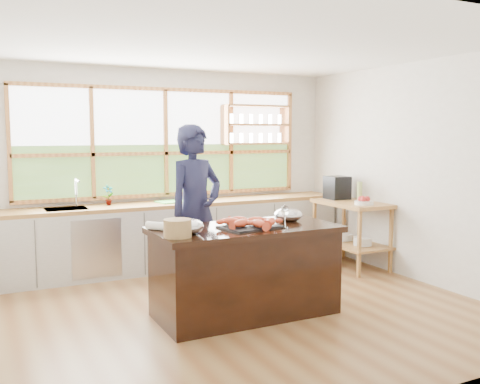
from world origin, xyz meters
TOP-DOWN VIEW (x-y plane):
  - ground_plane at (0.00, 0.00)m, footprint 5.00×5.00m
  - room_shell at (0.02, 0.51)m, footprint 5.02×4.52m
  - back_counter at (-0.02, 1.94)m, footprint 4.90×0.63m
  - right_shelf_unit at (2.19, 0.89)m, footprint 0.62×1.10m
  - island at (0.00, -0.20)m, footprint 1.85×0.90m
  - cook at (-0.21, 0.61)m, footprint 0.81×0.65m
  - potted_plant at (-0.86, 2.00)m, footprint 0.16×0.13m
  - cutting_board at (-0.01, 1.94)m, footprint 0.44×0.36m
  - espresso_machine at (2.19, 1.23)m, footprint 0.29×0.31m
  - wine_bottle at (2.24, 0.80)m, footprint 0.08×0.08m
  - fruit_bowl at (2.14, 0.58)m, footprint 0.25×0.25m
  - slate_board at (0.01, -0.27)m, footprint 0.61×0.49m
  - lobster_pile at (0.00, -0.29)m, footprint 0.55×0.48m
  - mixing_bowl_left at (-0.66, -0.29)m, footprint 0.33×0.33m
  - mixing_bowl_right at (0.57, -0.09)m, footprint 0.31×0.31m
  - wine_glass at (0.32, -0.43)m, footprint 0.08×0.08m
  - wicker_basket at (-0.79, -0.41)m, footprint 0.25×0.25m
  - parchment_roll at (-0.83, -0.02)m, footprint 0.25×0.29m

SIDE VIEW (x-z plane):
  - ground_plane at x=0.00m, z-range 0.00..0.00m
  - island at x=0.00m, z-range 0.00..0.90m
  - back_counter at x=-0.02m, z-range 0.00..0.90m
  - right_shelf_unit at x=2.19m, z-range 0.15..1.05m
  - cutting_board at x=-0.01m, z-range 0.90..0.91m
  - slate_board at x=0.01m, z-range 0.90..0.92m
  - parchment_roll at x=-0.83m, z-range 0.90..0.98m
  - fruit_bowl at x=2.14m, z-range 0.89..1.00m
  - lobster_pile at x=0.00m, z-range 0.92..1.00m
  - cook at x=-0.21m, z-range 0.00..1.92m
  - mixing_bowl_right at x=0.57m, z-range 0.89..1.04m
  - mixing_bowl_left at x=-0.66m, z-range 0.89..1.05m
  - wicker_basket at x=-0.79m, z-range 0.90..1.06m
  - potted_plant at x=-0.86m, z-range 0.90..1.17m
  - wine_bottle at x=2.24m, z-range 0.90..1.18m
  - wine_glass at x=0.32m, z-range 0.95..1.17m
  - espresso_machine at x=2.19m, z-range 0.90..1.22m
  - room_shell at x=0.02m, z-range 0.40..3.11m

